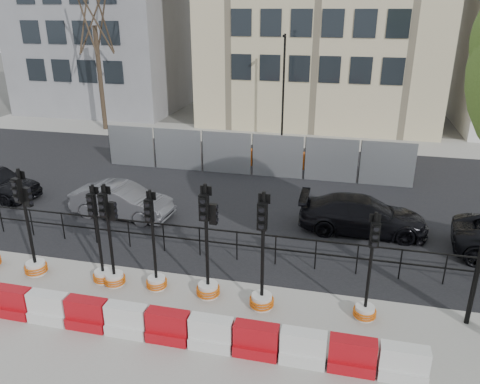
# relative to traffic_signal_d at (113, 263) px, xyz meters

# --- Properties ---
(ground) EXTENTS (120.00, 120.00, 0.00)m
(ground) POSITION_rel_traffic_signal_d_xyz_m (1.82, 0.96, -0.73)
(ground) COLOR #51514C
(ground) RESTS_ON ground
(sidewalk_near) EXTENTS (40.00, 6.00, 0.02)m
(sidewalk_near) POSITION_rel_traffic_signal_d_xyz_m (1.82, -2.04, -0.72)
(sidewalk_near) COLOR gray
(sidewalk_near) RESTS_ON ground
(road) EXTENTS (40.00, 14.00, 0.03)m
(road) POSITION_rel_traffic_signal_d_xyz_m (1.82, 7.96, -0.72)
(road) COLOR black
(road) RESTS_ON ground
(sidewalk_far) EXTENTS (40.00, 4.00, 0.02)m
(sidewalk_far) POSITION_rel_traffic_signal_d_xyz_m (1.82, 16.96, -0.72)
(sidewalk_far) COLOR gray
(sidewalk_far) RESTS_ON ground
(building_grey) EXTENTS (11.00, 9.06, 14.00)m
(building_grey) POSITION_rel_traffic_signal_d_xyz_m (-12.18, 22.95, 6.27)
(building_grey) COLOR gray
(building_grey) RESTS_ON ground
(kerb_railing) EXTENTS (18.00, 0.04, 1.00)m
(kerb_railing) POSITION_rel_traffic_signal_d_xyz_m (1.82, 2.16, -0.04)
(kerb_railing) COLOR black
(kerb_railing) RESTS_ON ground
(heras_fencing) EXTENTS (14.33, 1.72, 2.00)m
(heras_fencing) POSITION_rel_traffic_signal_d_xyz_m (1.33, 10.67, -0.02)
(heras_fencing) COLOR #9A9DA2
(heras_fencing) RESTS_ON ground
(lamp_post_far) EXTENTS (0.12, 0.56, 6.00)m
(lamp_post_far) POSITION_rel_traffic_signal_d_xyz_m (2.32, 15.94, 2.49)
(lamp_post_far) COLOR black
(lamp_post_far) RESTS_ON ground
(tree_bare_far) EXTENTS (2.00, 2.00, 9.00)m
(tree_bare_far) POSITION_rel_traffic_signal_d_xyz_m (-9.18, 16.46, 5.92)
(tree_bare_far) COLOR #473828
(tree_bare_far) RESTS_ON ground
(barrier_row) EXTENTS (12.55, 0.50, 0.80)m
(barrier_row) POSITION_rel_traffic_signal_d_xyz_m (1.82, -1.84, -0.36)
(barrier_row) COLOR #AB0D1B
(barrier_row) RESTS_ON ground
(traffic_signal_b) EXTENTS (0.65, 0.65, 3.29)m
(traffic_signal_b) POSITION_rel_traffic_signal_d_xyz_m (-2.53, 0.00, 0.05)
(traffic_signal_b) COLOR silver
(traffic_signal_b) RESTS_ON ground
(traffic_signal_c) EXTENTS (0.59, 0.59, 2.98)m
(traffic_signal_c) POSITION_rel_traffic_signal_d_xyz_m (-0.41, 0.09, -0.11)
(traffic_signal_c) COLOR silver
(traffic_signal_c) RESTS_ON ground
(traffic_signal_d) EXTENTS (0.60, 0.60, 3.06)m
(traffic_signal_d) POSITION_rel_traffic_signal_d_xyz_m (0.00, 0.00, 0.00)
(traffic_signal_d) COLOR silver
(traffic_signal_d) RESTS_ON ground
(traffic_signal_e) EXTENTS (0.58, 0.58, 2.97)m
(traffic_signal_e) POSITION_rel_traffic_signal_d_xyz_m (1.21, 0.11, -0.12)
(traffic_signal_e) COLOR silver
(traffic_signal_e) RESTS_ON ground
(traffic_signal_f) EXTENTS (0.65, 0.65, 3.28)m
(traffic_signal_f) POSITION_rel_traffic_signal_d_xyz_m (2.73, 0.08, 0.05)
(traffic_signal_f) COLOR silver
(traffic_signal_f) RESTS_ON ground
(traffic_signal_g) EXTENTS (0.65, 0.65, 3.28)m
(traffic_signal_g) POSITION_rel_traffic_signal_d_xyz_m (4.23, -0.10, -0.05)
(traffic_signal_g) COLOR silver
(traffic_signal_g) RESTS_ON ground
(traffic_signal_h) EXTENTS (0.58, 0.58, 2.94)m
(traffic_signal_h) POSITION_rel_traffic_signal_d_xyz_m (6.84, 0.07, -0.12)
(traffic_signal_h) COLOR silver
(traffic_signal_h) RESTS_ON ground
(car_b) EXTENTS (1.91, 4.02, 1.26)m
(car_b) POSITION_rel_traffic_signal_d_xyz_m (-1.92, 4.35, -0.10)
(car_b) COLOR #4C4D51
(car_b) RESTS_ON ground
(car_c) EXTENTS (1.88, 4.42, 1.27)m
(car_c) POSITION_rel_traffic_signal_d_xyz_m (6.78, 5.12, -0.10)
(car_c) COLOR black
(car_c) RESTS_ON ground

